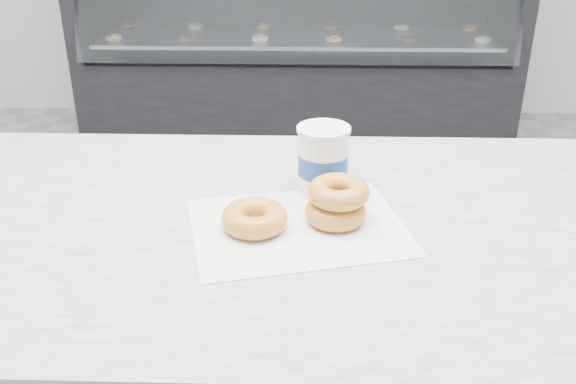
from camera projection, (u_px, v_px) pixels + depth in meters
The scene contains 6 objects.
ground at pixel (285, 378), 2.00m from camera, with size 5.00×5.00×0.00m, color gray.
display_case at pixel (297, 52), 3.68m from camera, with size 2.40×0.74×1.25m.
wax_paper at pixel (298, 227), 1.04m from camera, with size 0.34×0.26×0.00m, color silver.
donut_single at pixel (255, 218), 1.03m from camera, with size 0.11×0.11×0.04m, color gold.
donut_stack at pixel (337, 202), 1.04m from camera, with size 0.14×0.14×0.07m.
coffee_cup at pixel (323, 160), 1.13m from camera, with size 0.11×0.11×0.13m.
Camera 1 is at (0.05, -1.53, 1.42)m, focal length 40.00 mm.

